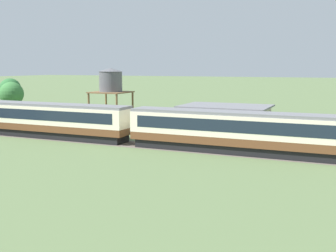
{
  "coord_description": "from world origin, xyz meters",
  "views": [
    {
      "loc": [
        -21.78,
        -38.56,
        8.55
      ],
      "look_at": [
        -39.08,
        0.78,
        2.43
      ],
      "focal_mm": 45.0,
      "sensor_mm": 36.0,
      "label": 1
    }
  ],
  "objects": [
    {
      "name": "yard_tree_0",
      "position": [
        -73.92,
        14.91,
        4.82
      ],
      "size": [
        3.5,
        3.5,
        6.58
      ],
      "color": "#4C3823",
      "rests_on": "ground_plane"
    },
    {
      "name": "station_building",
      "position": [
        -36.22,
        12.12,
        1.88
      ],
      "size": [
        10.86,
        8.86,
        3.71
      ],
      "color": "#BCB293",
      "rests_on": "ground_plane"
    },
    {
      "name": "water_tower",
      "position": [
        -53.7,
        13.6,
        6.31
      ],
      "size": [
        5.08,
        5.08,
        8.29
      ],
      "color": "brown",
      "rests_on": "ground_plane"
    },
    {
      "name": "passenger_train",
      "position": [
        -32.13,
        1.69,
        2.29
      ],
      "size": [
        113.31,
        3.2,
        4.13
      ],
      "color": "brown",
      "rests_on": "ground_plane"
    },
    {
      "name": "yard_tree_1",
      "position": [
        -72.42,
        13.59,
        4.1
      ],
      "size": [
        3.87,
        3.87,
        6.06
      ],
      "color": "#4C3823",
      "rests_on": "ground_plane"
    },
    {
      "name": "railway_track",
      "position": [
        -33.01,
        1.69,
        0.01
      ],
      "size": [
        187.66,
        3.6,
        0.04
      ],
      "color": "#665B51",
      "rests_on": "ground_plane"
    }
  ]
}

